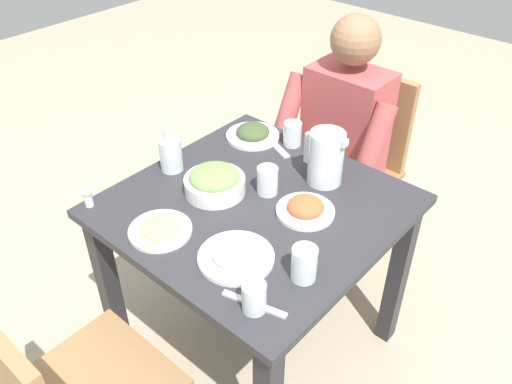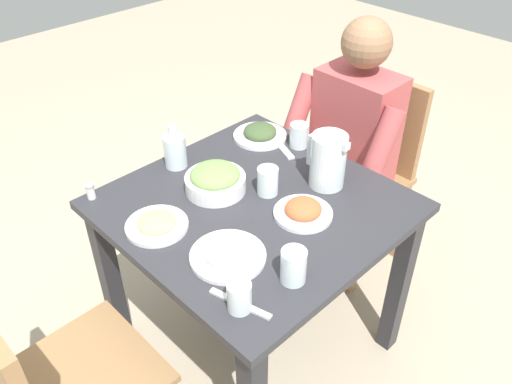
% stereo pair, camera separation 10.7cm
% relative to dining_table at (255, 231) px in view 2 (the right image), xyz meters
% --- Properties ---
extents(ground_plane, '(8.00, 8.00, 0.00)m').
position_rel_dining_table_xyz_m(ground_plane, '(0.00, 0.00, -0.59)').
color(ground_plane, tan).
extents(dining_table, '(0.86, 0.86, 0.72)m').
position_rel_dining_table_xyz_m(dining_table, '(0.00, 0.00, 0.00)').
color(dining_table, '#2D2D33').
rests_on(dining_table, ground_plane).
extents(chair_near, '(0.40, 0.40, 0.87)m').
position_rel_dining_table_xyz_m(chair_near, '(0.07, -0.76, -0.10)').
color(chair_near, '#997047').
rests_on(chair_near, ground_plane).
extents(chair_far, '(0.40, 0.40, 0.87)m').
position_rel_dining_table_xyz_m(chair_far, '(0.02, 0.76, -0.10)').
color(chair_far, '#997047').
rests_on(chair_far, ground_plane).
extents(diner_near, '(0.48, 0.53, 1.16)m').
position_rel_dining_table_xyz_m(diner_near, '(0.07, -0.56, 0.04)').
color(diner_near, '#B24C4C').
rests_on(diner_near, ground_plane).
extents(water_pitcher, '(0.16, 0.12, 0.19)m').
position_rel_dining_table_xyz_m(water_pitcher, '(-0.09, -0.25, 0.22)').
color(water_pitcher, silver).
rests_on(water_pitcher, dining_table).
extents(salad_bowl, '(0.20, 0.20, 0.09)m').
position_rel_dining_table_xyz_m(salad_bowl, '(0.14, 0.04, 0.17)').
color(salad_bowl, white).
rests_on(salad_bowl, dining_table).
extents(plate_fries, '(0.19, 0.19, 0.04)m').
position_rel_dining_table_xyz_m(plate_fries, '(0.12, 0.30, 0.14)').
color(plate_fries, white).
rests_on(plate_fries, dining_table).
extents(plate_rice_curry, '(0.19, 0.19, 0.05)m').
position_rel_dining_table_xyz_m(plate_rice_curry, '(-0.15, -0.06, 0.14)').
color(plate_rice_curry, white).
rests_on(plate_rice_curry, dining_table).
extents(plate_dolmas, '(0.21, 0.21, 0.06)m').
position_rel_dining_table_xyz_m(plate_dolmas, '(0.28, -0.31, 0.14)').
color(plate_dolmas, white).
rests_on(plate_dolmas, dining_table).
extents(plate_yoghurt, '(0.22, 0.22, 0.05)m').
position_rel_dining_table_xyz_m(plate_yoghurt, '(-0.13, 0.24, 0.14)').
color(plate_yoghurt, white).
rests_on(plate_yoghurt, dining_table).
extents(water_glass_far_left, '(0.06, 0.06, 0.09)m').
position_rel_dining_table_xyz_m(water_glass_far_left, '(-0.29, 0.34, 0.17)').
color(water_glass_far_left, silver).
rests_on(water_glass_far_left, dining_table).
extents(water_glass_by_pitcher, '(0.07, 0.07, 0.09)m').
position_rel_dining_table_xyz_m(water_glass_by_pitcher, '(0.14, -0.37, 0.17)').
color(water_glass_by_pitcher, silver).
rests_on(water_glass_by_pitcher, dining_table).
extents(water_glass_near_left, '(0.07, 0.07, 0.10)m').
position_rel_dining_table_xyz_m(water_glass_near_left, '(0.01, -0.07, 0.17)').
color(water_glass_near_left, silver).
rests_on(water_glass_near_left, dining_table).
extents(water_glass_near_right, '(0.07, 0.07, 0.10)m').
position_rel_dining_table_xyz_m(water_glass_near_right, '(-0.32, 0.17, 0.18)').
color(water_glass_near_right, silver).
rests_on(water_glass_near_right, dining_table).
extents(oil_carafe, '(0.08, 0.08, 0.16)m').
position_rel_dining_table_xyz_m(oil_carafe, '(0.35, 0.05, 0.18)').
color(oil_carafe, silver).
rests_on(oil_carafe, dining_table).
extents(salt_shaker, '(0.03, 0.03, 0.05)m').
position_rel_dining_table_xyz_m(salt_shaker, '(0.40, 0.37, 0.15)').
color(salt_shaker, white).
rests_on(salt_shaker, dining_table).
extents(fork_near, '(0.17, 0.09, 0.01)m').
position_rel_dining_table_xyz_m(fork_near, '(0.17, -0.31, 0.13)').
color(fork_near, silver).
rests_on(fork_near, dining_table).
extents(knife_near, '(0.18, 0.07, 0.01)m').
position_rel_dining_table_xyz_m(knife_near, '(-0.29, 0.33, 0.13)').
color(knife_near, silver).
rests_on(knife_near, dining_table).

